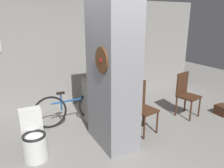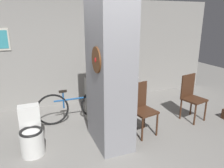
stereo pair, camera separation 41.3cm
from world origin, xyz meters
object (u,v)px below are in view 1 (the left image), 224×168
toilet (34,139)px  bicycle (73,107)px  bottle_tall (111,73)px  chair_near_pillar (141,105)px  chair_by_doorway (186,93)px

toilet → bicycle: 1.26m
bicycle → toilet: bearing=-136.9°
bottle_tall → chair_near_pillar: bearing=-75.3°
toilet → chair_near_pillar: (1.99, -0.09, 0.22)m
toilet → bicycle: bearing=43.1°
bottle_tall → chair_by_doorway: bearing=-24.3°
chair_near_pillar → bicycle: chair_near_pillar is taller
chair_by_doorway → bicycle: (-2.38, 0.81, -0.19)m
chair_near_pillar → bottle_tall: bearing=93.6°
chair_by_doorway → bicycle: bearing=148.6°
toilet → bottle_tall: size_ratio=2.92×
chair_near_pillar → bicycle: (-1.07, 0.95, -0.19)m
chair_by_doorway → bottle_tall: size_ratio=3.79×
toilet → chair_by_doorway: 3.30m
toilet → chair_near_pillar: 2.00m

